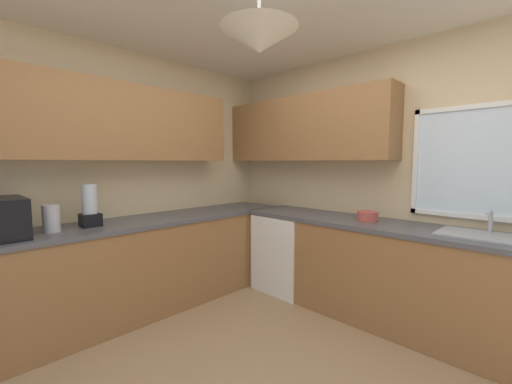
{
  "coord_description": "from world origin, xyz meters",
  "views": [
    {
      "loc": [
        1.28,
        -1.32,
        1.43
      ],
      "look_at": [
        -0.52,
        0.5,
        1.19
      ],
      "focal_mm": 22.28,
      "sensor_mm": 36.0,
      "label": 1
    }
  ],
  "objects_px": {
    "blender_appliance": "(90,207)",
    "dishwasher": "(288,252)",
    "sink_assembly": "(486,236)",
    "kettle": "(51,219)",
    "bowl": "(367,216)"
  },
  "relations": [
    {
      "from": "blender_appliance",
      "to": "dishwasher",
      "type": "bearing_deg",
      "value": 70.41
    },
    {
      "from": "bowl",
      "to": "blender_appliance",
      "type": "bearing_deg",
      "value": -129.66
    },
    {
      "from": "dishwasher",
      "to": "blender_appliance",
      "type": "xyz_separation_m",
      "value": [
        -0.66,
        -1.85,
        0.63
      ]
    },
    {
      "from": "dishwasher",
      "to": "sink_assembly",
      "type": "height_order",
      "value": "sink_assembly"
    },
    {
      "from": "dishwasher",
      "to": "sink_assembly",
      "type": "distance_m",
      "value": 1.87
    },
    {
      "from": "sink_assembly",
      "to": "bowl",
      "type": "xyz_separation_m",
      "value": [
        -0.9,
        -0.01,
        0.03
      ]
    },
    {
      "from": "dishwasher",
      "to": "bowl",
      "type": "distance_m",
      "value": 1.04
    },
    {
      "from": "kettle",
      "to": "sink_assembly",
      "type": "bearing_deg",
      "value": 41.72
    },
    {
      "from": "kettle",
      "to": "blender_appliance",
      "type": "distance_m",
      "value": 0.29
    },
    {
      "from": "dishwasher",
      "to": "kettle",
      "type": "bearing_deg",
      "value": -106.63
    },
    {
      "from": "dishwasher",
      "to": "sink_assembly",
      "type": "relative_size",
      "value": 1.39
    },
    {
      "from": "sink_assembly",
      "to": "blender_appliance",
      "type": "relative_size",
      "value": 1.69
    },
    {
      "from": "kettle",
      "to": "blender_appliance",
      "type": "relative_size",
      "value": 0.59
    },
    {
      "from": "kettle",
      "to": "blender_appliance",
      "type": "height_order",
      "value": "blender_appliance"
    },
    {
      "from": "sink_assembly",
      "to": "kettle",
      "type": "bearing_deg",
      "value": -138.28
    }
  ]
}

